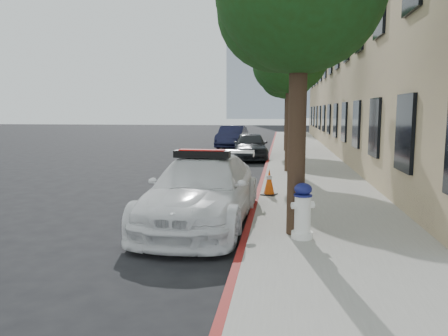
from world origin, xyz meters
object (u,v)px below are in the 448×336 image
at_px(fire_hydrant, 303,211).
at_px(parked_car_far, 232,137).
at_px(parked_car_mid, 250,146).
at_px(police_car, 202,191).
at_px(traffic_cone, 269,182).

bearing_deg(fire_hydrant, parked_car_far, 82.20).
bearing_deg(parked_car_mid, police_car, -96.41).
xyz_separation_m(police_car, parked_car_mid, (0.10, 11.80, -0.04)).
bearing_deg(parked_car_far, police_car, -82.77).
distance_m(parked_car_mid, traffic_cone, 9.39).
xyz_separation_m(parked_car_mid, fire_hydrant, (1.81, -13.05, -0.04)).
height_order(fire_hydrant, traffic_cone, fire_hydrant).
height_order(parked_car_mid, fire_hydrant, parked_car_mid).
bearing_deg(police_car, traffic_cone, 65.57).
xyz_separation_m(parked_car_mid, traffic_cone, (1.15, -9.32, -0.17)).
bearing_deg(fire_hydrant, traffic_cone, 82.29).
bearing_deg(police_car, parked_car_far, 96.93).
distance_m(parked_car_far, fire_hydrant, 19.52).
xyz_separation_m(parked_car_mid, parked_car_far, (-1.56, 6.17, 0.04)).
bearing_deg(fire_hydrant, parked_car_mid, 80.15).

